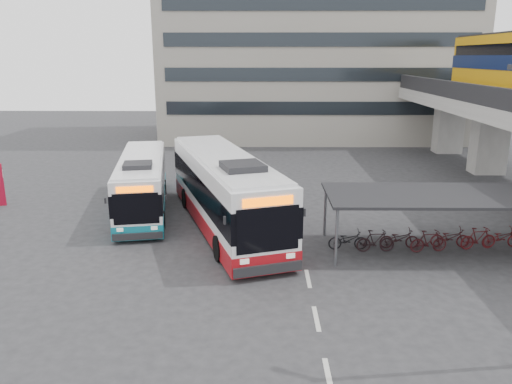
{
  "coord_description": "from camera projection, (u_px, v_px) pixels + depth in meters",
  "views": [
    {
      "loc": [
        0.71,
        -17.48,
        8.2
      ],
      "look_at": [
        0.46,
        5.22,
        2.0
      ],
      "focal_mm": 35.0,
      "sensor_mm": 36.0,
      "label": 1
    }
  ],
  "objects": [
    {
      "name": "ground",
      "position": [
        243.0,
        278.0,
        19.03
      ],
      "size": [
        120.0,
        120.0,
        0.0
      ],
      "primitive_type": "plane",
      "color": "#28282B",
      "rests_on": "ground"
    },
    {
      "name": "bike_shelter",
      "position": [
        441.0,
        222.0,
        21.49
      ],
      "size": [
        10.0,
        4.0,
        2.54
      ],
      "color": "#595B60",
      "rests_on": "ground"
    },
    {
      "name": "office_block",
      "position": [
        314.0,
        12.0,
        50.4
      ],
      "size": [
        30.0,
        15.0,
        25.0
      ],
      "primitive_type": "cube",
      "color": "gray",
      "rests_on": "ground"
    },
    {
      "name": "road_markings",
      "position": [
        316.0,
        319.0,
        16.11
      ],
      "size": [
        0.15,
        7.6,
        0.01
      ],
      "color": "beige",
      "rests_on": "ground"
    },
    {
      "name": "bus_main",
      "position": [
        225.0,
        191.0,
        24.43
      ],
      "size": [
        6.79,
        13.29,
        3.87
      ],
      "rotation": [
        0.0,
        0.0,
        0.32
      ],
      "color": "white",
      "rests_on": "ground"
    },
    {
      "name": "bus_teal",
      "position": [
        143.0,
        183.0,
        27.26
      ],
      "size": [
        4.18,
        10.99,
        3.18
      ],
      "rotation": [
        0.0,
        0.0,
        0.18
      ],
      "color": "white",
      "rests_on": "ground"
    },
    {
      "name": "pedestrian",
      "position": [
        153.0,
        214.0,
        23.87
      ],
      "size": [
        0.73,
        0.78,
        1.8
      ],
      "primitive_type": "imported",
      "rotation": [
        0.0,
        0.0,
        0.95
      ],
      "color": "black",
      "rests_on": "ground"
    }
  ]
}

